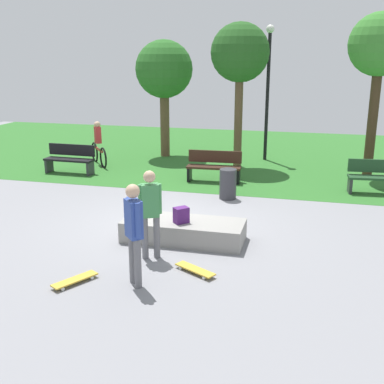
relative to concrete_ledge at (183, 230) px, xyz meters
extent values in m
plane|color=gray|center=(-0.61, 0.94, -0.21)|extent=(28.00, 28.00, 0.00)
cube|color=#2D6B28|center=(-0.61, 9.18, -0.21)|extent=(26.60, 11.52, 0.01)
cube|color=gray|center=(0.00, 0.00, 0.00)|extent=(2.46, 0.95, 0.42)
cube|color=#4C1E66|center=(-0.01, -0.12, 0.37)|extent=(0.34, 0.34, 0.32)
cylinder|color=slate|center=(-0.33, -2.00, 0.21)|extent=(0.12, 0.12, 0.84)
cylinder|color=slate|center=(-0.18, -2.16, 0.21)|extent=(0.12, 0.12, 0.84)
cube|color=#2D4799|center=(-0.26, -2.08, 0.94)|extent=(0.36, 0.37, 0.63)
cylinder|color=#2D4799|center=(-0.37, -1.96, 0.96)|extent=(0.09, 0.09, 0.58)
cylinder|color=#2D4799|center=(-0.14, -2.21, 0.96)|extent=(0.09, 0.09, 0.58)
sphere|color=tan|center=(-0.26, -2.08, 1.40)|extent=(0.23, 0.23, 0.23)
cylinder|color=slate|center=(-0.46, -1.03, 0.20)|extent=(0.12, 0.12, 0.81)
cylinder|color=slate|center=(-0.26, -0.94, 0.20)|extent=(0.12, 0.12, 0.81)
cube|color=#3F8C4C|center=(-0.36, -0.99, 0.91)|extent=(0.37, 0.32, 0.61)
cylinder|color=#3F8C4C|center=(-0.51, -1.06, 0.93)|extent=(0.09, 0.09, 0.56)
cylinder|color=#3F8C4C|center=(-0.21, -0.91, 0.93)|extent=(0.09, 0.09, 0.56)
sphere|color=tan|center=(-0.36, -0.99, 1.35)|extent=(0.22, 0.22, 0.22)
cube|color=gold|center=(0.59, -1.43, -0.14)|extent=(0.79, 0.57, 0.02)
cylinder|color=silver|center=(0.31, -1.36, -0.18)|extent=(0.06, 0.05, 0.06)
cylinder|color=silver|center=(0.39, -1.22, -0.18)|extent=(0.06, 0.05, 0.06)
cylinder|color=silver|center=(0.80, -1.63, -0.18)|extent=(0.06, 0.05, 0.06)
cylinder|color=silver|center=(0.88, -1.49, -0.18)|extent=(0.06, 0.05, 0.06)
cube|color=gold|center=(-1.25, -2.29, -0.14)|extent=(0.58, 0.79, 0.02)
cylinder|color=silver|center=(-1.18, -2.01, -0.18)|extent=(0.05, 0.06, 0.06)
cylinder|color=silver|center=(-1.04, -2.09, -0.18)|extent=(0.05, 0.06, 0.06)
cylinder|color=silver|center=(-1.46, -2.49, -0.18)|extent=(0.05, 0.06, 0.06)
cylinder|color=silver|center=(-1.33, -2.58, -0.18)|extent=(0.05, 0.06, 0.06)
cube|color=#1E4223|center=(4.26, 4.55, 0.24)|extent=(1.63, 0.57, 0.06)
cube|color=#1E4223|center=(4.24, 4.77, 0.52)|extent=(1.60, 0.19, 0.36)
cube|color=#2D2D33|center=(3.53, 4.49, 0.01)|extent=(0.11, 0.40, 0.45)
cube|color=#331E14|center=(-0.33, 4.70, 0.24)|extent=(1.62, 0.52, 0.06)
cube|color=#331E14|center=(-0.34, 4.92, 0.52)|extent=(1.60, 0.14, 0.36)
cube|color=black|center=(0.40, 4.74, 0.01)|extent=(0.10, 0.40, 0.45)
cube|color=black|center=(-1.07, 4.66, 0.01)|extent=(0.10, 0.40, 0.45)
cube|color=black|center=(-5.01, 4.61, 0.24)|extent=(1.61, 0.49, 0.06)
cube|color=black|center=(-5.00, 4.83, 0.52)|extent=(1.60, 0.11, 0.36)
cube|color=#2D2D33|center=(-4.27, 4.59, 0.01)|extent=(0.09, 0.40, 0.45)
cube|color=#2D2D33|center=(-5.74, 4.64, 0.01)|extent=(0.09, 0.40, 0.45)
cylinder|color=brown|center=(-2.86, 8.03, 1.06)|extent=(0.34, 0.34, 2.55)
sphere|color=#286623|center=(-2.86, 8.03, 2.95)|extent=(2.06, 2.06, 2.06)
cylinder|color=brown|center=(0.03, 6.93, 1.37)|extent=(0.27, 0.27, 3.16)
sphere|color=#23561E|center=(0.03, 6.93, 3.52)|extent=(1.89, 1.89, 1.89)
cylinder|color=#42301E|center=(4.18, 6.57, 1.49)|extent=(0.29, 0.29, 3.40)
sphere|color=#387F2D|center=(4.18, 6.57, 3.74)|extent=(1.84, 1.84, 1.84)
cylinder|color=black|center=(0.83, 8.25, 1.97)|extent=(0.12, 0.12, 4.37)
sphere|color=silver|center=(0.83, 8.25, 4.28)|extent=(0.28, 0.28, 0.28)
cylinder|color=#333338|center=(0.37, 3.12, 0.19)|extent=(0.44, 0.44, 0.80)
torus|color=black|center=(-5.00, 6.48, 0.12)|extent=(0.51, 0.59, 0.72)
torus|color=black|center=(-4.30, 5.63, 0.12)|extent=(0.51, 0.59, 0.72)
cube|color=#B22626|center=(-4.65, 6.06, 0.32)|extent=(0.67, 0.78, 0.08)
cube|color=red|center=(-4.65, 6.06, 0.82)|extent=(0.32, 0.33, 0.56)
sphere|color=tan|center=(-4.65, 6.06, 1.17)|extent=(0.22, 0.22, 0.22)
camera|label=1|loc=(2.38, -8.79, 3.45)|focal=44.59mm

